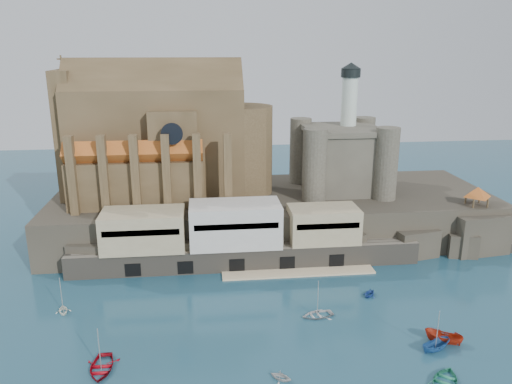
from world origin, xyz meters
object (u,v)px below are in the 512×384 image
object	(u,v)px
boat_1	(281,379)
boat_0	(101,370)
boat_2	(435,350)
pavilion	(478,193)
church	(166,142)
castle_keep	(341,155)

from	to	relation	value
boat_1	boat_0	bearing A→B (deg)	113.07
boat_1	boat_2	distance (m)	23.94
pavilion	boat_0	distance (m)	81.83
church	pavilion	xyz separation A→B (m)	(66.13, -15.85, -9.40)
church	castle_keep	size ratio (longest dim) A/B	1.60
pavilion	castle_keep	bearing A→B (deg)	149.82
church	castle_keep	world-z (taller)	church
pavilion	boat_0	xyz separation A→B (m)	(-72.84, -35.05, -12.73)
castle_keep	boat_0	distance (m)	71.05
castle_keep	boat_0	size ratio (longest dim) A/B	4.47
pavilion	boat_2	xyz separation A→B (m)	(-24.99, -35.66, -12.73)
boat_2	church	bearing A→B (deg)	17.88
boat_2	boat_1	bearing A→B (deg)	79.28
castle_keep	boat_1	xyz separation A→B (m)	(-22.65, -54.90, -18.31)
castle_keep	pavilion	world-z (taller)	castle_keep
pavilion	boat_1	world-z (taller)	pavilion
castle_keep	boat_1	bearing A→B (deg)	-112.42
church	boat_2	distance (m)	69.53
church	boat_1	world-z (taller)	church
pavilion	boat_1	xyz separation A→B (m)	(-48.57, -39.82, -12.73)
castle_keep	boat_1	world-z (taller)	castle_keep
castle_keep	pavilion	xyz separation A→B (m)	(25.92, -15.08, -5.59)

